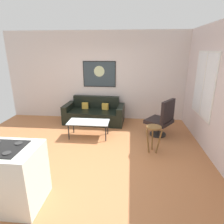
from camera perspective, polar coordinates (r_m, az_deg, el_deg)
name	(u,v)px	position (r m, az deg, el deg)	size (l,w,h in m)	color
ground	(90,154)	(4.49, -6.41, -12.20)	(6.40, 6.40, 0.04)	#AE6B40
back_wall	(104,77)	(6.33, -2.42, 10.42)	(6.40, 0.05, 2.80)	beige
right_wall	(216,92)	(4.54, 28.41, 5.28)	(0.05, 6.40, 2.80)	beige
couch	(95,114)	(6.18, -5.20, -0.57)	(1.91, 0.93, 0.79)	black
coffee_table	(89,123)	(5.11, -6.97, -3.22)	(1.07, 0.52, 0.43)	silver
armchair	(162,119)	(5.26, 14.59, -2.00)	(0.84, 0.85, 1.02)	black
bar_stool	(154,132)	(4.38, 12.21, -5.84)	(0.38, 0.37, 0.62)	brown
wall_painting	(99,74)	(6.30, -3.77, 11.13)	(1.05, 0.03, 0.82)	black
window	(204,85)	(5.07, 25.55, 7.27)	(0.03, 1.25, 1.53)	silver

